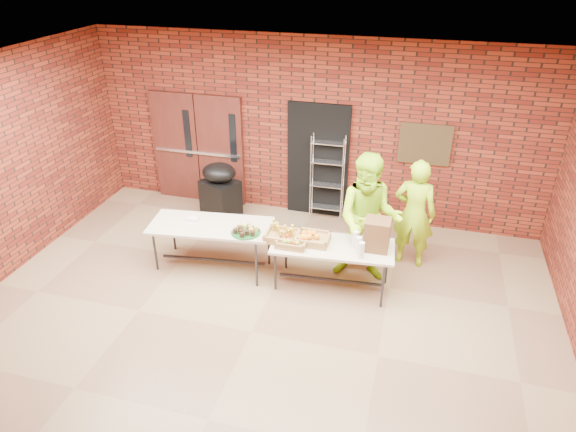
# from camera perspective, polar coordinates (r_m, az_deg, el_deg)

# --- Properties ---
(room) EXTENTS (8.08, 7.08, 3.28)m
(room) POSITION_cam_1_polar(r_m,az_deg,el_deg) (5.99, -4.58, -1.15)
(room) COLOR brown
(room) RESTS_ON ground
(double_doors) EXTENTS (1.78, 0.12, 2.10)m
(double_doors) POSITION_cam_1_polar(r_m,az_deg,el_deg) (9.88, -9.92, 7.36)
(double_doors) COLOR #4C1D15
(double_doors) RESTS_ON room
(dark_doorway) EXTENTS (1.10, 0.06, 2.10)m
(dark_doorway) POSITION_cam_1_polar(r_m,az_deg,el_deg) (9.21, 3.33, 6.12)
(dark_doorway) COLOR black
(dark_doorway) RESTS_ON room
(bronze_plaque) EXTENTS (0.85, 0.04, 0.70)m
(bronze_plaque) POSITION_cam_1_polar(r_m,az_deg,el_deg) (8.85, 14.97, 7.72)
(bronze_plaque) COLOR #3F3219
(bronze_plaque) RESTS_ON room
(wire_rack) EXTENTS (0.59, 0.21, 1.59)m
(wire_rack) POSITION_cam_1_polar(r_m,az_deg,el_deg) (9.14, 4.37, 4.19)
(wire_rack) COLOR silver
(wire_rack) RESTS_ON room
(table_left) EXTENTS (1.92, 0.99, 0.75)m
(table_left) POSITION_cam_1_polar(r_m,az_deg,el_deg) (7.83, -8.57, -1.36)
(table_left) COLOR beige
(table_left) RESTS_ON room
(table_right) EXTENTS (1.79, 0.86, 0.71)m
(table_right) POSITION_cam_1_polar(r_m,az_deg,el_deg) (7.35, 4.97, -3.66)
(table_right) COLOR beige
(table_right) RESTS_ON room
(basket_bananas) EXTENTS (0.48, 0.37, 0.15)m
(basket_bananas) POSITION_cam_1_polar(r_m,az_deg,el_deg) (7.39, -0.63, -2.22)
(basket_bananas) COLOR #AD7D45
(basket_bananas) RESTS_ON table_right
(basket_oranges) EXTENTS (0.48, 0.37, 0.15)m
(basket_oranges) POSITION_cam_1_polar(r_m,az_deg,el_deg) (7.34, 2.73, -2.50)
(basket_oranges) COLOR #AD7D45
(basket_oranges) RESTS_ON table_right
(basket_apples) EXTENTS (0.42, 0.33, 0.13)m
(basket_apples) POSITION_cam_1_polar(r_m,az_deg,el_deg) (7.26, 0.44, -2.90)
(basket_apples) COLOR #AD7D45
(basket_apples) RESTS_ON table_right
(muffin_tray) EXTENTS (0.43, 0.43, 0.11)m
(muffin_tray) POSITION_cam_1_polar(r_m,az_deg,el_deg) (7.50, -4.71, -1.56)
(muffin_tray) COLOR #12461B
(muffin_tray) RESTS_ON table_left
(napkin_box) EXTENTS (0.16, 0.11, 0.05)m
(napkin_box) POSITION_cam_1_polar(r_m,az_deg,el_deg) (7.94, -10.56, -0.35)
(napkin_box) COLOR silver
(napkin_box) RESTS_ON table_left
(coffee_dispenser) EXTENTS (0.35, 0.31, 0.46)m
(coffee_dispenser) POSITION_cam_1_polar(r_m,az_deg,el_deg) (7.21, 9.86, -2.04)
(coffee_dispenser) COLOR brown
(coffee_dispenser) RESTS_ON table_right
(cup_stack_front) EXTENTS (0.08, 0.08, 0.25)m
(cup_stack_front) POSITION_cam_1_polar(r_m,az_deg,el_deg) (7.13, 7.83, -3.22)
(cup_stack_front) COLOR silver
(cup_stack_front) RESTS_ON table_right
(cup_stack_mid) EXTENTS (0.08, 0.08, 0.25)m
(cup_stack_mid) POSITION_cam_1_polar(r_m,az_deg,el_deg) (7.02, 8.14, -3.80)
(cup_stack_mid) COLOR silver
(cup_stack_mid) RESTS_ON table_right
(cup_stack_back) EXTENTS (0.09, 0.09, 0.26)m
(cup_stack_back) POSITION_cam_1_polar(r_m,az_deg,el_deg) (7.24, 7.53, -2.62)
(cup_stack_back) COLOR silver
(cup_stack_back) RESTS_ON table_right
(covered_grill) EXTENTS (0.76, 0.71, 1.11)m
(covered_grill) POSITION_cam_1_polar(r_m,az_deg,el_deg) (9.24, -7.53, 2.62)
(covered_grill) COLOR black
(covered_grill) RESTS_ON room
(volunteer_woman) EXTENTS (0.68, 0.49, 1.75)m
(volunteer_woman) POSITION_cam_1_polar(r_m,az_deg,el_deg) (8.00, 13.85, 0.27)
(volunteer_woman) COLOR #A1DE18
(volunteer_woman) RESTS_ON room
(volunteer_man) EXTENTS (0.98, 0.78, 1.98)m
(volunteer_man) POSITION_cam_1_polar(r_m,az_deg,el_deg) (7.47, 8.97, -0.34)
(volunteer_man) COLOR #A1DE18
(volunteer_man) RESTS_ON room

